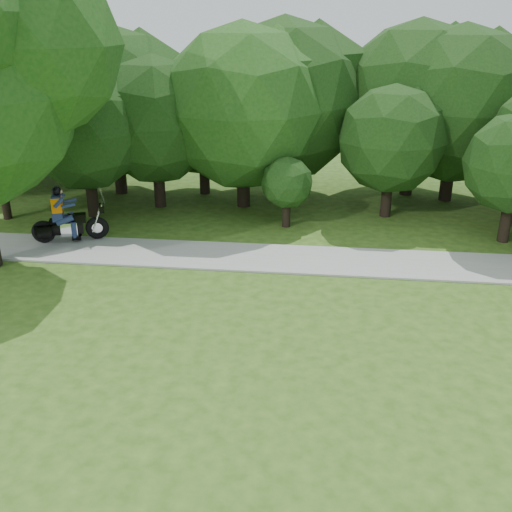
{
  "coord_description": "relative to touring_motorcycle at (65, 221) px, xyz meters",
  "views": [
    {
      "loc": [
        -0.76,
        -8.15,
        6.83
      ],
      "look_at": [
        -2.29,
        4.89,
        1.38
      ],
      "focal_mm": 40.0,
      "sensor_mm": 36.0,
      "label": 1
    }
  ],
  "objects": [
    {
      "name": "ground",
      "position": [
        9.01,
        -8.6,
        -0.74
      ],
      "size": [
        100.0,
        100.0,
        0.0
      ],
      "primitive_type": "plane",
      "color": "#2E4E16",
      "rests_on": "ground"
    },
    {
      "name": "walkway",
      "position": [
        9.01,
        -0.6,
        -0.71
      ],
      "size": [
        60.0,
        2.2,
        0.06
      ],
      "primitive_type": "cube",
      "color": "#979792",
      "rests_on": "ground"
    },
    {
      "name": "tree_line",
      "position": [
        8.55,
        5.95,
        2.92
      ],
      "size": [
        39.68,
        11.57,
        7.68
      ],
      "color": "black",
      "rests_on": "ground"
    },
    {
      "name": "touring_motorcycle",
      "position": [
        0.0,
        0.0,
        0.0
      ],
      "size": [
        2.39,
        1.32,
        1.88
      ],
      "rotation": [
        0.0,
        0.0,
        0.34
      ],
      "color": "black",
      "rests_on": "walkway"
    }
  ]
}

